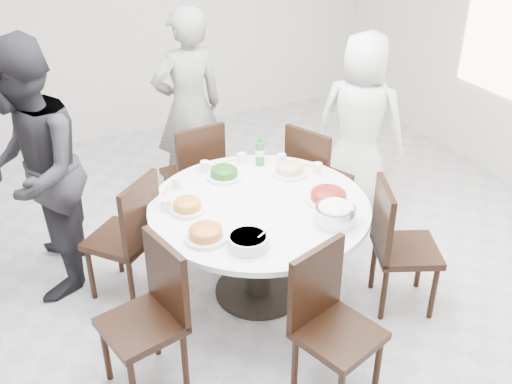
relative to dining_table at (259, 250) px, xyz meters
name	(u,v)px	position (x,y,z in m)	size (l,w,h in m)	color
floor	(238,280)	(-0.08, 0.19, -0.38)	(6.00, 6.00, 0.01)	#B0B0B5
wall_back	(115,8)	(-0.08, 3.19, 1.02)	(6.00, 0.01, 2.80)	silver
dining_table	(259,250)	(0.00, 0.00, 0.00)	(1.50, 1.50, 0.75)	white
chair_ne	(319,177)	(0.85, 0.59, 0.10)	(0.42, 0.42, 0.95)	black
chair_n	(192,172)	(-0.07, 1.12, 0.10)	(0.42, 0.42, 0.95)	black
chair_nw	(121,236)	(-0.86, 0.45, 0.10)	(0.42, 0.42, 0.95)	black
chair_sw	(141,323)	(-0.99, -0.47, 0.10)	(0.42, 0.42, 0.95)	black
chair_s	(339,332)	(-0.01, -1.03, 0.10)	(0.42, 0.42, 0.95)	black
chair_se	(407,247)	(0.86, -0.54, 0.10)	(0.42, 0.42, 0.95)	black
diner_right	(360,123)	(1.35, 0.77, 0.41)	(0.77, 0.50, 1.57)	white
diner_middle	(189,109)	(0.07, 1.51, 0.50)	(0.64, 0.42, 1.76)	black
diner_left	(32,173)	(-1.33, 0.78, 0.55)	(0.90, 0.70, 1.86)	black
dish_greens	(224,174)	(-0.07, 0.44, 0.41)	(0.25, 0.25, 0.07)	white
dish_pale	(289,170)	(0.39, 0.29, 0.41)	(0.25, 0.25, 0.07)	white
dish_orange	(187,207)	(-0.46, 0.13, 0.41)	(0.24, 0.24, 0.06)	white
dish_redbrown	(328,197)	(0.44, -0.17, 0.41)	(0.31, 0.31, 0.08)	white
dish_tofu	(206,234)	(-0.48, -0.22, 0.41)	(0.27, 0.27, 0.07)	white
rice_bowl	(335,215)	(0.33, -0.41, 0.43)	(0.26, 0.26, 0.11)	silver
soup_bowl	(248,241)	(-0.28, -0.41, 0.41)	(0.25, 0.25, 0.08)	white
beverage_bottle	(260,150)	(0.26, 0.52, 0.49)	(0.07, 0.07, 0.24)	#2D7032
tea_cups	(224,163)	(0.00, 0.58, 0.42)	(0.07, 0.07, 0.08)	white
chopsticks	(224,163)	(0.02, 0.65, 0.38)	(0.24, 0.04, 0.01)	tan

